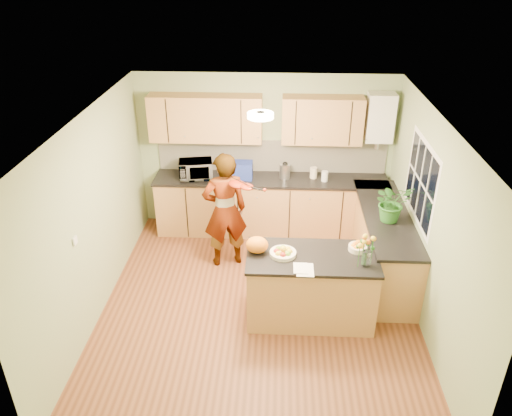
{
  "coord_description": "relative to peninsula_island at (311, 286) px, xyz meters",
  "views": [
    {
      "loc": [
        0.22,
        -5.14,
        4.15
      ],
      "look_at": [
        -0.06,
        0.5,
        1.18
      ],
      "focal_mm": 35.0,
      "sensor_mm": 36.0,
      "label": 1
    }
  ],
  "objects": [
    {
      "name": "fruit_dish",
      "position": [
        -0.35,
        0.0,
        0.49
      ],
      "size": [
        0.31,
        0.31,
        0.11
      ],
      "color": "beige",
      "rests_on": "peninsula_island"
    },
    {
      "name": "right_counter",
      "position": [
        1.06,
        1.0,
        0.02
      ],
      "size": [
        0.62,
        2.24,
        0.94
      ],
      "color": "#B48948",
      "rests_on": "floor"
    },
    {
      "name": "ceiling_lamp",
      "position": [
        -0.64,
        0.45,
        2.01
      ],
      "size": [
        0.3,
        0.3,
        0.07
      ],
      "color": "#FFEABF",
      "rests_on": "ceiling"
    },
    {
      "name": "jar_white",
      "position": [
        0.28,
        2.05,
        0.57
      ],
      "size": [
        0.13,
        0.13,
        0.16
      ],
      "primitive_type": "cylinder",
      "rotation": [
        0.0,
        0.0,
        -0.36
      ],
      "color": "white",
      "rests_on": "back_counter"
    },
    {
      "name": "wall_back",
      "position": [
        -0.64,
        2.4,
        0.8
      ],
      "size": [
        4.0,
        0.02,
        2.5
      ],
      "primitive_type": "cube",
      "color": "#92AB7A",
      "rests_on": "floor"
    },
    {
      "name": "window_right",
      "position": [
        1.35,
        0.75,
        1.1
      ],
      "size": [
        0.01,
        1.3,
        1.05
      ],
      "color": "white",
      "rests_on": "wall_right"
    },
    {
      "name": "violinist",
      "position": [
        -1.17,
        1.15,
        0.41
      ],
      "size": [
        0.72,
        0.58,
        1.72
      ],
      "primitive_type": "imported",
      "rotation": [
        0.0,
        0.0,
        3.45
      ],
      "color": "#E2A48A",
      "rests_on": "floor"
    },
    {
      "name": "wall_left",
      "position": [
        -2.64,
        0.15,
        0.8
      ],
      "size": [
        0.02,
        4.5,
        2.5
      ],
      "primitive_type": "cube",
      "color": "#92AB7A",
      "rests_on": "floor"
    },
    {
      "name": "kettle",
      "position": [
        -0.33,
        2.12,
        0.62
      ],
      "size": [
        0.17,
        0.17,
        0.31
      ],
      "rotation": [
        0.0,
        0.0,
        -0.36
      ],
      "color": "#BCBCC1",
      "rests_on": "back_counter"
    },
    {
      "name": "light_switch",
      "position": [
        -2.63,
        -0.45,
        0.85
      ],
      "size": [
        0.02,
        0.09,
        0.09
      ],
      "primitive_type": "cube",
      "color": "white",
      "rests_on": "wall_left"
    },
    {
      "name": "orange_bowl",
      "position": [
        0.55,
        0.15,
        0.5
      ],
      "size": [
        0.23,
        0.23,
        0.13
      ],
      "color": "beige",
      "rests_on": "peninsula_island"
    },
    {
      "name": "peninsula_island",
      "position": [
        0.0,
        0.0,
        0.0
      ],
      "size": [
        1.56,
        0.8,
        0.9
      ],
      "color": "#B48948",
      "rests_on": "floor"
    },
    {
      "name": "microwave",
      "position": [
        -1.71,
        2.06,
        0.63
      ],
      "size": [
        0.56,
        0.43,
        0.28
      ],
      "primitive_type": "imported",
      "rotation": [
        0.0,
        0.0,
        0.18
      ],
      "color": "white",
      "rests_on": "back_counter"
    },
    {
      "name": "papers",
      "position": [
        -0.1,
        -0.3,
        0.45
      ],
      "size": [
        0.2,
        0.27,
        0.01
      ],
      "primitive_type": "cube",
      "color": "white",
      "rests_on": "peninsula_island"
    },
    {
      "name": "potted_plant",
      "position": [
        1.06,
        0.84,
        0.75
      ],
      "size": [
        0.56,
        0.52,
        0.53
      ],
      "primitive_type": "imported",
      "rotation": [
        0.0,
        0.0,
        0.25
      ],
      "color": "#2B6E24",
      "rests_on": "right_counter"
    },
    {
      "name": "ceiling",
      "position": [
        -0.64,
        0.15,
        2.05
      ],
      "size": [
        4.0,
        4.5,
        0.02
      ],
      "primitive_type": "cube",
      "color": "white",
      "rests_on": "wall_back"
    },
    {
      "name": "violin",
      "position": [
        -0.97,
        0.93,
        0.93
      ],
      "size": [
        0.66,
        0.57,
        0.16
      ],
      "primitive_type": null,
      "rotation": [
        0.17,
        0.0,
        -0.61
      ],
      "color": "#581605",
      "rests_on": "violinist"
    },
    {
      "name": "orange_bag",
      "position": [
        -0.66,
        0.05,
        0.55
      ],
      "size": [
        0.33,
        0.3,
        0.2
      ],
      "primitive_type": "ellipsoid",
      "rotation": [
        0.0,
        0.0,
        -0.33
      ],
      "color": "orange",
      "rests_on": "peninsula_island"
    },
    {
      "name": "boiler",
      "position": [
        1.06,
        2.24,
        1.45
      ],
      "size": [
        0.4,
        0.3,
        0.86
      ],
      "color": "white",
      "rests_on": "wall_back"
    },
    {
      "name": "upper_cabinets",
      "position": [
        -0.82,
        2.23,
        1.4
      ],
      "size": [
        3.2,
        0.34,
        0.7
      ],
      "color": "#B48948",
      "rests_on": "wall_back"
    },
    {
      "name": "back_counter",
      "position": [
        -0.54,
        2.1,
        0.02
      ],
      "size": [
        3.64,
        0.62,
        0.94
      ],
      "color": "#B48948",
      "rests_on": "floor"
    },
    {
      "name": "blue_box",
      "position": [
        -1.0,
        2.09,
        0.62
      ],
      "size": [
        0.33,
        0.24,
        0.26
      ],
      "primitive_type": "cube",
      "rotation": [
        0.0,
        0.0,
        0.0
      ],
      "color": "navy",
      "rests_on": "back_counter"
    },
    {
      "name": "flower_vase",
      "position": [
        0.6,
        -0.18,
        0.74
      ],
      "size": [
        0.24,
        0.24,
        0.44
      ],
      "rotation": [
        0.0,
        0.0,
        -0.02
      ],
      "color": "silver",
      "rests_on": "peninsula_island"
    },
    {
      "name": "splashback",
      "position": [
        -0.54,
        2.39,
        0.75
      ],
      "size": [
        3.6,
        0.02,
        0.52
      ],
      "primitive_type": "cube",
      "color": "silver",
      "rests_on": "back_counter"
    },
    {
      "name": "wall_right",
      "position": [
        1.36,
        0.15,
        0.8
      ],
      "size": [
        0.02,
        4.5,
        2.5
      ],
      "primitive_type": "cube",
      "color": "#92AB7A",
      "rests_on": "floor"
    },
    {
      "name": "jar_cream",
      "position": [
        0.12,
        2.15,
        0.58
      ],
      "size": [
        0.13,
        0.13,
        0.17
      ],
      "primitive_type": "cylinder",
      "rotation": [
        0.0,
        0.0,
        0.22
      ],
      "color": "beige",
      "rests_on": "back_counter"
    },
    {
      "name": "wall_front",
      "position": [
        -0.64,
        -2.1,
        0.8
      ],
      "size": [
        4.0,
        0.02,
        2.5
      ],
      "primitive_type": "cube",
      "color": "#92AB7A",
      "rests_on": "floor"
    },
    {
      "name": "floor",
      "position": [
        -0.64,
        0.15,
        -0.45
      ],
      "size": [
        4.5,
        4.5,
        0.0
      ],
      "primitive_type": "plane",
      "color": "brown",
      "rests_on": "ground"
    }
  ]
}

